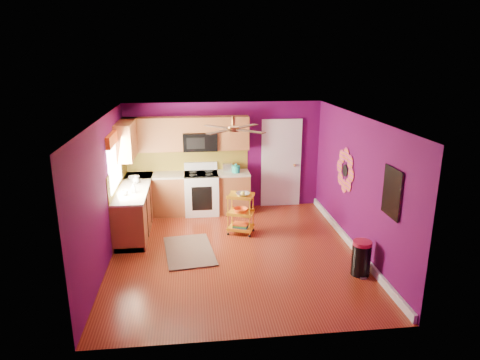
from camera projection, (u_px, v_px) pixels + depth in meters
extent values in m
plane|color=maroon|center=(235.00, 253.00, 7.92)|extent=(5.00, 5.00, 0.00)
cube|color=#54094C|center=(224.00, 156.00, 9.95)|extent=(4.50, 0.04, 2.50)
cube|color=#54094C|center=(256.00, 251.00, 5.19)|extent=(4.50, 0.04, 2.50)
cube|color=#54094C|center=(104.00, 193.00, 7.32)|extent=(0.04, 5.00, 2.50)
cube|color=#54094C|center=(357.00, 184.00, 7.81)|extent=(0.04, 5.00, 2.50)
cube|color=silver|center=(235.00, 118.00, 7.21)|extent=(4.50, 5.00, 0.04)
cube|color=white|center=(351.00, 243.00, 8.14)|extent=(0.05, 4.90, 0.14)
cube|color=brown|center=(135.00, 209.00, 8.87)|extent=(0.60, 2.30, 0.90)
cube|color=brown|center=(188.00, 194.00, 9.80)|extent=(2.80, 0.60, 0.90)
cube|color=beige|center=(133.00, 187.00, 8.74)|extent=(0.63, 2.30, 0.04)
cube|color=beige|center=(188.00, 174.00, 9.66)|extent=(2.80, 0.63, 0.04)
cube|color=black|center=(136.00, 227.00, 8.98)|extent=(0.54, 2.30, 0.10)
cube|color=black|center=(189.00, 210.00, 9.91)|extent=(2.80, 0.54, 0.10)
cube|color=white|center=(202.00, 194.00, 9.80)|extent=(0.76, 0.66, 0.92)
cube|color=black|center=(201.00, 174.00, 9.67)|extent=(0.76, 0.62, 0.03)
cube|color=white|center=(201.00, 166.00, 9.90)|extent=(0.76, 0.06, 0.18)
cube|color=black|center=(202.00, 199.00, 9.49)|extent=(0.45, 0.02, 0.55)
cube|color=brown|center=(153.00, 134.00, 9.46)|extent=(1.32, 0.33, 0.75)
cube|color=brown|center=(233.00, 133.00, 9.65)|extent=(0.72, 0.33, 0.75)
cube|color=brown|center=(200.00, 124.00, 9.51)|extent=(0.76, 0.33, 0.34)
cube|color=brown|center=(127.00, 139.00, 8.94)|extent=(0.33, 1.30, 0.75)
cube|color=black|center=(200.00, 141.00, 9.58)|extent=(0.76, 0.38, 0.40)
cube|color=olive|center=(187.00, 160.00, 9.86)|extent=(2.80, 0.01, 0.51)
cube|color=olive|center=(118.00, 175.00, 8.63)|extent=(0.01, 2.30, 0.51)
cube|color=white|center=(114.00, 161.00, 8.24)|extent=(0.03, 1.20, 1.00)
cube|color=#F15815|center=(114.00, 137.00, 8.11)|extent=(0.08, 1.35, 0.22)
cube|color=white|center=(281.00, 164.00, 10.13)|extent=(0.85, 0.04, 2.05)
cube|color=white|center=(281.00, 164.00, 10.11)|extent=(0.95, 0.02, 2.15)
sphere|color=#BF8C3F|center=(295.00, 165.00, 10.12)|extent=(0.07, 0.07, 0.07)
cylinder|color=black|center=(345.00, 170.00, 8.35)|extent=(0.01, 0.24, 0.24)
cube|color=teal|center=(392.00, 193.00, 6.39)|extent=(0.03, 0.52, 0.72)
cube|color=black|center=(391.00, 193.00, 6.39)|extent=(0.01, 0.56, 0.76)
cylinder|color=#BF8C3F|center=(233.00, 121.00, 7.42)|extent=(0.06, 0.06, 0.16)
cylinder|color=#BF8C3F|center=(233.00, 129.00, 7.46)|extent=(0.20, 0.20, 0.08)
cube|color=#4C2D19|center=(247.00, 126.00, 7.75)|extent=(0.47, 0.47, 0.01)
cube|color=#4C2D19|center=(217.00, 127.00, 7.69)|extent=(0.47, 0.47, 0.01)
cube|color=#4C2D19|center=(219.00, 132.00, 7.18)|extent=(0.47, 0.47, 0.01)
cube|color=#4C2D19|center=(251.00, 131.00, 7.24)|extent=(0.47, 0.47, 0.01)
cube|color=black|center=(189.00, 251.00, 7.97)|extent=(1.02, 1.49, 0.02)
cylinder|color=yellow|center=(228.00, 216.00, 8.57)|extent=(0.02, 0.02, 0.78)
cylinder|color=yellow|center=(250.00, 218.00, 8.46)|extent=(0.02, 0.02, 0.78)
cylinder|color=yellow|center=(232.00, 210.00, 8.86)|extent=(0.02, 0.02, 0.78)
cylinder|color=yellow|center=(253.00, 212.00, 8.75)|extent=(0.02, 0.02, 0.78)
sphere|color=black|center=(228.00, 234.00, 8.68)|extent=(0.05, 0.05, 0.05)
sphere|color=black|center=(250.00, 236.00, 8.58)|extent=(0.05, 0.05, 0.05)
sphere|color=black|center=(232.00, 228.00, 8.97)|extent=(0.05, 0.05, 0.05)
sphere|color=black|center=(253.00, 230.00, 8.86)|extent=(0.05, 0.05, 0.05)
cube|color=yellow|center=(241.00, 196.00, 8.55)|extent=(0.60, 0.52, 0.03)
cube|color=yellow|center=(241.00, 213.00, 8.65)|extent=(0.60, 0.52, 0.03)
cube|color=yellow|center=(241.00, 228.00, 8.75)|extent=(0.60, 0.52, 0.03)
imported|color=beige|center=(243.00, 194.00, 8.53)|extent=(0.36, 0.36, 0.07)
sphere|color=yellow|center=(243.00, 193.00, 8.52)|extent=(0.09, 0.09, 0.09)
imported|color=#F15815|center=(241.00, 210.00, 8.64)|extent=(0.37, 0.37, 0.09)
cube|color=navy|center=(241.00, 227.00, 8.74)|extent=(0.35, 0.31, 0.04)
cube|color=#267233|center=(241.00, 225.00, 8.73)|extent=(0.35, 0.31, 0.03)
cube|color=#F15815|center=(241.00, 224.00, 8.72)|extent=(0.35, 0.31, 0.03)
cylinder|color=black|center=(361.00, 260.00, 7.08)|extent=(0.32, 0.32, 0.53)
cylinder|color=#B4193A|center=(362.00, 243.00, 6.99)|extent=(0.31, 0.31, 0.06)
cube|color=beige|center=(363.00, 278.00, 7.00)|extent=(0.11, 0.06, 0.03)
cylinder|color=#16A997|center=(236.00, 169.00, 9.72)|extent=(0.18, 0.18, 0.16)
sphere|color=#16A997|center=(236.00, 165.00, 9.69)|extent=(0.06, 0.06, 0.06)
cube|color=beige|center=(228.00, 167.00, 9.83)|extent=(0.22, 0.15, 0.18)
imported|color=#EA3F72|center=(133.00, 188.00, 8.32)|extent=(0.08, 0.09, 0.19)
imported|color=white|center=(136.00, 179.00, 8.91)|extent=(0.14, 0.14, 0.18)
imported|color=white|center=(134.00, 178.00, 9.22)|extent=(0.24, 0.24, 0.06)
imported|color=white|center=(125.00, 193.00, 8.16)|extent=(0.12, 0.12, 0.10)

